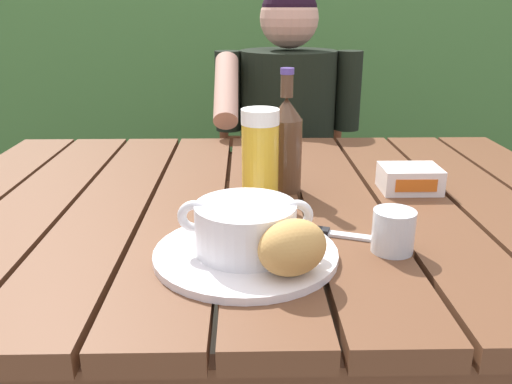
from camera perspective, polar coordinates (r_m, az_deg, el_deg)
dining_table at (r=1.09m, az=0.76°, el=-4.97°), size 1.34×1.00×0.77m
hedge_backdrop at (r=2.89m, az=0.25°, el=12.92°), size 4.09×0.81×1.94m
chair_near_diner at (r=2.04m, az=2.91°, el=0.57°), size 0.50×0.47×0.92m
person_eating at (r=1.78m, az=3.39°, el=5.89°), size 0.48×0.47×1.20m
serving_plate at (r=0.80m, az=-1.13°, el=-6.70°), size 0.28×0.28×0.01m
soup_bowl at (r=0.79m, az=-1.15°, el=-3.75°), size 0.20×0.15×0.08m
bread_roll at (r=0.72m, az=3.99°, el=-6.04°), size 0.13×0.11×0.08m
beer_glass at (r=0.99m, az=0.45°, el=3.83°), size 0.07×0.07×0.18m
beer_bottle at (r=1.06m, az=3.27°, el=5.39°), size 0.07×0.07×0.25m
water_glass_small at (r=0.84m, az=14.72°, el=-4.13°), size 0.07×0.07×0.07m
butter_tub at (r=1.13m, az=16.39°, el=1.40°), size 0.12×0.09×0.05m
table_knife at (r=0.89m, az=7.77°, el=-4.38°), size 0.14×0.07×0.01m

